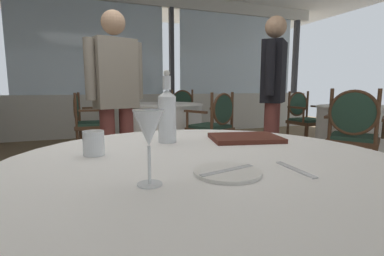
{
  "coord_description": "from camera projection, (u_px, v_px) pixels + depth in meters",
  "views": [
    {
      "loc": [
        -0.09,
        -1.84,
        0.99
      ],
      "look_at": [
        0.34,
        -0.67,
        0.81
      ],
      "focal_mm": 26.32,
      "sensor_mm": 36.0,
      "label": 1
    }
  ],
  "objects": [
    {
      "name": "dining_chair_2_0",
      "position": [
        181.0,
        110.0,
        5.3
      ],
      "size": [
        0.66,
        0.64,
        0.95
      ],
      "rotation": [
        0.0,
        0.0,
        4.11
      ],
      "color": "brown",
      "rests_on": "ground_plane"
    },
    {
      "name": "ground_plane",
      "position": [
        110.0,
        237.0,
        1.88
      ],
      "size": [
        14.19,
        14.19,
        0.0
      ],
      "primitive_type": "plane",
      "color": "#756047"
    },
    {
      "name": "dinner_fork",
      "position": [
        295.0,
        169.0,
        0.84
      ],
      "size": [
        0.03,
        0.17,
        0.0
      ],
      "primitive_type": "cube",
      "rotation": [
        0.0,
        0.0,
        1.52
      ],
      "color": "silver",
      "rests_on": "foreground_table"
    },
    {
      "name": "water_bottle",
      "position": [
        167.0,
        114.0,
        1.25
      ],
      "size": [
        0.08,
        0.08,
        0.32
      ],
      "color": "white",
      "rests_on": "foreground_table"
    },
    {
      "name": "window_wall_far",
      "position": [
        92.0,
        79.0,
        5.52
      ],
      "size": [
        10.36,
        0.14,
        2.89
      ],
      "color": "beige",
      "rests_on": "ground_plane"
    },
    {
      "name": "dining_chair_0_0",
      "position": [
        353.0,
        129.0,
        2.85
      ],
      "size": [
        0.64,
        0.66,
        0.98
      ],
      "rotation": [
        0.0,
        0.0,
        6.88
      ],
      "color": "brown",
      "rests_on": "ground_plane"
    },
    {
      "name": "menu_book",
      "position": [
        245.0,
        138.0,
        1.32
      ],
      "size": [
        0.35,
        0.29,
        0.02
      ],
      "primitive_type": "cube",
      "rotation": [
        0.0,
        0.0,
        -0.21
      ],
      "color": "#512319",
      "rests_on": "foreground_table"
    },
    {
      "name": "dining_chair_2_1",
      "position": [
        87.0,
        119.0,
        3.99
      ],
      "size": [
        0.5,
        0.56,
        0.92
      ],
      "rotation": [
        0.0,
        0.0,
        6.21
      ],
      "color": "brown",
      "rests_on": "ground_plane"
    },
    {
      "name": "background_table_0",
      "position": [
        361.0,
        135.0,
        3.68
      ],
      "size": [
        1.12,
        1.12,
        0.74
      ],
      "color": "white",
      "rests_on": "ground_plane"
    },
    {
      "name": "diner_person_1",
      "position": [
        116.0,
        93.0,
        2.51
      ],
      "size": [
        0.51,
        0.3,
        1.65
      ],
      "rotation": [
        0.0,
        0.0,
        5.02
      ],
      "color": "brown",
      "rests_on": "ground_plane"
    },
    {
      "name": "side_plate",
      "position": [
        227.0,
        172.0,
        0.8
      ],
      "size": [
        0.19,
        0.19,
        0.01
      ],
      "primitive_type": "cylinder",
      "color": "white",
      "rests_on": "foreground_table"
    },
    {
      "name": "background_table_2",
      "position": [
        161.0,
        128.0,
        4.31
      ],
      "size": [
        1.28,
        1.28,
        0.74
      ],
      "color": "white",
      "rests_on": "ground_plane"
    },
    {
      "name": "diner_person_0",
      "position": [
        273.0,
        89.0,
        2.93
      ],
      "size": [
        0.41,
        0.4,
        1.7
      ],
      "rotation": [
        0.0,
        0.0,
        2.34
      ],
      "color": "brown",
      "rests_on": "ground_plane"
    },
    {
      "name": "water_tumbler",
      "position": [
        94.0,
        143.0,
        1.02
      ],
      "size": [
        0.08,
        0.08,
        0.09
      ],
      "primitive_type": "cylinder",
      "color": "white",
      "rests_on": "foreground_table"
    },
    {
      "name": "wine_glass",
      "position": [
        149.0,
        130.0,
        0.69
      ],
      "size": [
        0.08,
        0.08,
        0.19
      ],
      "color": "white",
      "rests_on": "foreground_table"
    },
    {
      "name": "butter_knife",
      "position": [
        227.0,
        170.0,
        0.8
      ],
      "size": [
        0.18,
        0.06,
        0.0
      ],
      "primitive_type": "cube",
      "rotation": [
        0.0,
        0.0,
        0.24
      ],
      "color": "silver",
      "rests_on": "foreground_table"
    },
    {
      "name": "dining_chair_0_2",
      "position": [
        303.0,
        115.0,
        4.54
      ],
      "size": [
        0.56,
        0.5,
        0.93
      ],
      "rotation": [
        0.0,
        0.0,
        11.07
      ],
      "color": "brown",
      "rests_on": "ground_plane"
    },
    {
      "name": "dining_chair_2_2",
      "position": [
        215.0,
        122.0,
        3.55
      ],
      "size": [
        0.64,
        0.61,
        0.93
      ],
      "rotation": [
        0.0,
        0.0,
        8.3
      ],
      "color": "brown",
      "rests_on": "ground_plane"
    }
  ]
}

